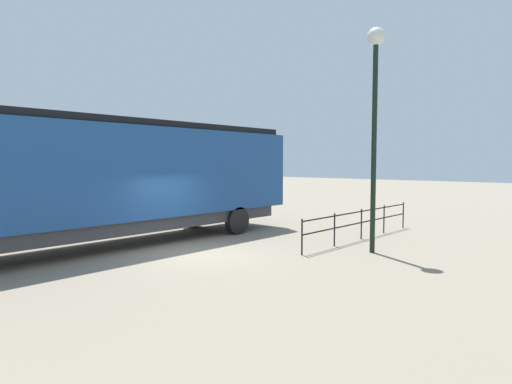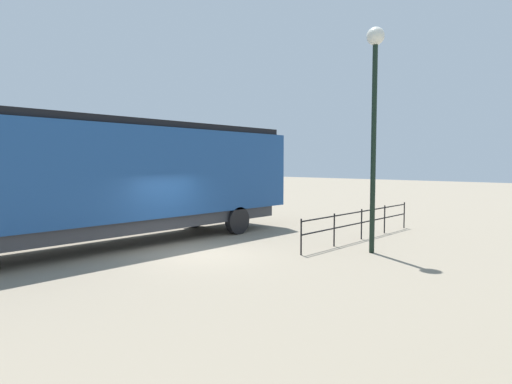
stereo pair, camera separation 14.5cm
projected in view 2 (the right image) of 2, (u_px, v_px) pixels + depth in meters
name	position (u px, v px, depth m)	size (l,w,h in m)	color
ground_plane	(197.00, 254.00, 13.67)	(120.00, 120.00, 0.00)	gray
locomotive	(120.00, 176.00, 14.99)	(3.01, 15.39, 4.31)	navy
lamp_post	(374.00, 93.00, 13.51)	(0.55, 0.55, 7.05)	black
platform_fence	(362.00, 220.00, 16.23)	(0.05, 7.64, 1.14)	black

